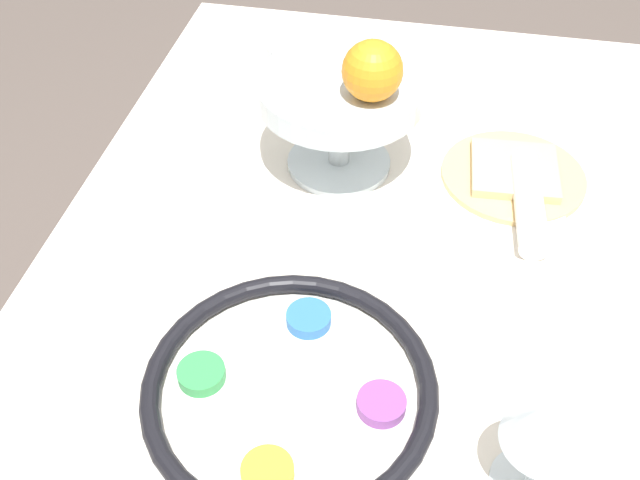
# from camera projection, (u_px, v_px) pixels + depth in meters

# --- Properties ---
(dining_table) EXTENTS (1.21, 0.90, 0.75)m
(dining_table) POSITION_uv_depth(u_px,v_px,m) (397.00, 454.00, 1.12)
(dining_table) COLOR silver
(dining_table) RESTS_ON ground_plane
(seder_plate) EXTENTS (0.29, 0.29, 0.03)m
(seder_plate) POSITION_uv_depth(u_px,v_px,m) (292.00, 390.00, 0.74)
(seder_plate) COLOR white
(seder_plate) RESTS_ON dining_table
(wine_glass) EXTENTS (0.08, 0.08, 0.14)m
(wine_glass) POSITION_uv_depth(u_px,v_px,m) (554.00, 424.00, 0.61)
(wine_glass) COLOR silver
(wine_glass) RESTS_ON dining_table
(fruit_stand) EXTENTS (0.21, 0.21, 0.13)m
(fruit_stand) POSITION_uv_depth(u_px,v_px,m) (342.00, 100.00, 0.94)
(fruit_stand) COLOR silver
(fruit_stand) RESTS_ON dining_table
(orange_fruit) EXTENTS (0.07, 0.07, 0.07)m
(orange_fruit) POSITION_uv_depth(u_px,v_px,m) (374.00, 71.00, 0.87)
(orange_fruit) COLOR orange
(orange_fruit) RESTS_ON fruit_stand
(bread_plate) EXTENTS (0.19, 0.19, 0.02)m
(bread_plate) POSITION_uv_depth(u_px,v_px,m) (515.00, 174.00, 0.99)
(bread_plate) COLOR tan
(bread_plate) RESTS_ON dining_table
(napkin_roll) EXTENTS (0.17, 0.05, 0.04)m
(napkin_roll) POSITION_uv_depth(u_px,v_px,m) (531.00, 202.00, 0.93)
(napkin_roll) COLOR white
(napkin_roll) RESTS_ON dining_table
(cup_near) EXTENTS (0.07, 0.07, 0.07)m
(cup_near) POSITION_uv_depth(u_px,v_px,m) (291.00, 67.00, 1.12)
(cup_near) COLOR silver
(cup_near) RESTS_ON dining_table
(cup_mid) EXTENTS (0.07, 0.07, 0.07)m
(cup_mid) POSITION_uv_depth(u_px,v_px,m) (349.00, 64.00, 1.12)
(cup_mid) COLOR silver
(cup_mid) RESTS_ON dining_table
(spoon) EXTENTS (0.15, 0.06, 0.01)m
(spoon) POSITION_uv_depth(u_px,v_px,m) (559.00, 216.00, 0.93)
(spoon) COLOR silver
(spoon) RESTS_ON dining_table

